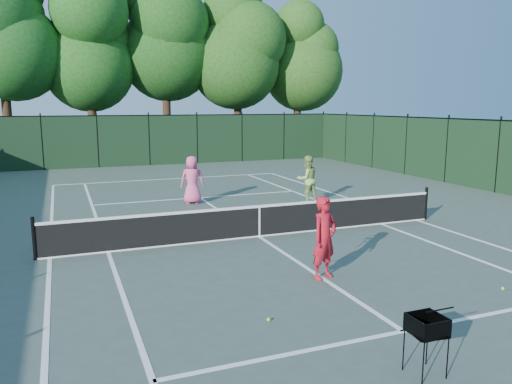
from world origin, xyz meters
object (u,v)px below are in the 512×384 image
object	(u,v)px
player_pink	(192,180)
player_green	(307,179)
coach	(324,238)
ball_hopper	(427,326)
loose_ball_midcourt	(269,320)
loose_ball_near_cart	(503,289)

from	to	relation	value
player_pink	player_green	distance (m)	4.33
player_pink	coach	bearing A→B (deg)	104.29
coach	ball_hopper	size ratio (longest dim) A/B	2.08
loose_ball_midcourt	coach	bearing A→B (deg)	39.04
coach	ball_hopper	bearing A→B (deg)	-119.44
ball_hopper	coach	bearing A→B (deg)	89.09
loose_ball_near_cart	coach	bearing A→B (deg)	146.85
player_pink	ball_hopper	world-z (taller)	player_pink
player_pink	loose_ball_midcourt	distance (m)	10.75
loose_ball_near_cart	loose_ball_midcourt	xyz separation A→B (m)	(-4.96, 0.38, 0.00)
ball_hopper	loose_ball_near_cart	size ratio (longest dim) A/B	12.59
coach	player_green	bearing A→B (deg)	44.63
loose_ball_near_cart	loose_ball_midcourt	size ratio (longest dim) A/B	1.00
coach	player_pink	distance (m)	9.06
coach	player_green	xyz separation A→B (m)	(3.53, 7.65, 0.00)
player_green	loose_ball_midcourt	world-z (taller)	player_green
player_pink	loose_ball_midcourt	size ratio (longest dim) A/B	26.45
player_pink	ball_hopper	xyz separation A→B (m)	(-0.03, -12.99, -0.18)
coach	ball_hopper	world-z (taller)	coach
loose_ball_near_cart	loose_ball_midcourt	world-z (taller)	same
ball_hopper	loose_ball_near_cart	bearing A→B (deg)	36.63
player_pink	loose_ball_near_cart	size ratio (longest dim) A/B	26.45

